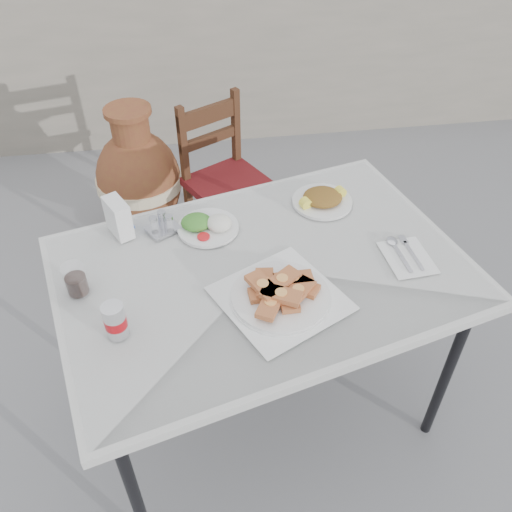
{
  "coord_description": "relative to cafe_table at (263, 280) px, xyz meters",
  "views": [
    {
      "loc": [
        -0.05,
        -1.22,
        2.07
      ],
      "look_at": [
        0.14,
        0.14,
        0.84
      ],
      "focal_mm": 38.0,
      "sensor_mm": 36.0,
      "label": 1
    }
  ],
  "objects": [
    {
      "name": "ground",
      "position": [
        -0.16,
        -0.09,
        -0.77
      ],
      "size": [
        80.0,
        80.0,
        0.0
      ],
      "primitive_type": "plane",
      "color": "slate",
      "rests_on": "ground"
    },
    {
      "name": "cafe_table",
      "position": [
        0.0,
        0.0,
        0.0
      ],
      "size": [
        1.55,
        1.24,
        0.83
      ],
      "rotation": [
        0.0,
        0.0,
        0.25
      ],
      "color": "black",
      "rests_on": "ground"
    },
    {
      "name": "pide_plate",
      "position": [
        0.03,
        -0.15,
        0.09
      ],
      "size": [
        0.47,
        0.47,
        0.07
      ],
      "rotation": [
        0.0,
        0.0,
        0.46
      ],
      "color": "silver",
      "rests_on": "cafe_table"
    },
    {
      "name": "salad_rice_plate",
      "position": [
        -0.17,
        0.23,
        0.08
      ],
      "size": [
        0.22,
        0.22,
        0.06
      ],
      "color": "silver",
      "rests_on": "cafe_table"
    },
    {
      "name": "salad_chopped_plate",
      "position": [
        0.28,
        0.33,
        0.08
      ],
      "size": [
        0.23,
        0.23,
        0.05
      ],
      "color": "silver",
      "rests_on": "cafe_table"
    },
    {
      "name": "soda_can",
      "position": [
        -0.47,
        -0.22,
        0.12
      ],
      "size": [
        0.07,
        0.07,
        0.12
      ],
      "color": "silver",
      "rests_on": "cafe_table"
    },
    {
      "name": "cola_glass",
      "position": [
        -0.6,
        -0.03,
        0.1
      ],
      "size": [
        0.07,
        0.07,
        0.11
      ],
      "color": "white",
      "rests_on": "cafe_table"
    },
    {
      "name": "napkin_holder",
      "position": [
        -0.48,
        0.25,
        0.13
      ],
      "size": [
        0.1,
        0.13,
        0.14
      ],
      "rotation": [
        0.0,
        0.0,
        0.48
      ],
      "color": "silver",
      "rests_on": "cafe_table"
    },
    {
      "name": "condiment_caddy",
      "position": [
        -0.33,
        0.24,
        0.08
      ],
      "size": [
        0.14,
        0.13,
        0.08
      ],
      "rotation": [
        0.0,
        0.0,
        0.53
      ],
      "color": "silver",
      "rests_on": "cafe_table"
    },
    {
      "name": "cutlery_napkin",
      "position": [
        0.49,
        -0.01,
        0.06
      ],
      "size": [
        0.17,
        0.21,
        0.01
      ],
      "rotation": [
        0.0,
        0.0,
        0.08
      ],
      "color": "silver",
      "rests_on": "cafe_table"
    },
    {
      "name": "chair",
      "position": [
        -0.03,
        1.1,
        -0.32
      ],
      "size": [
        0.52,
        0.52,
        0.87
      ],
      "rotation": [
        0.0,
        0.0,
        0.5
      ],
      "color": "#391B0F",
      "rests_on": "ground"
    },
    {
      "name": "terracotta_urn",
      "position": [
        -0.49,
        1.26,
        -0.39
      ],
      "size": [
        0.47,
        0.47,
        0.82
      ],
      "color": "brown",
      "rests_on": "ground"
    },
    {
      "name": "back_wall",
      "position": [
        -0.16,
        2.41,
        -0.17
      ],
      "size": [
        6.0,
        0.25,
        1.2
      ],
      "primitive_type": "cube",
      "color": "gray",
      "rests_on": "ground"
    }
  ]
}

